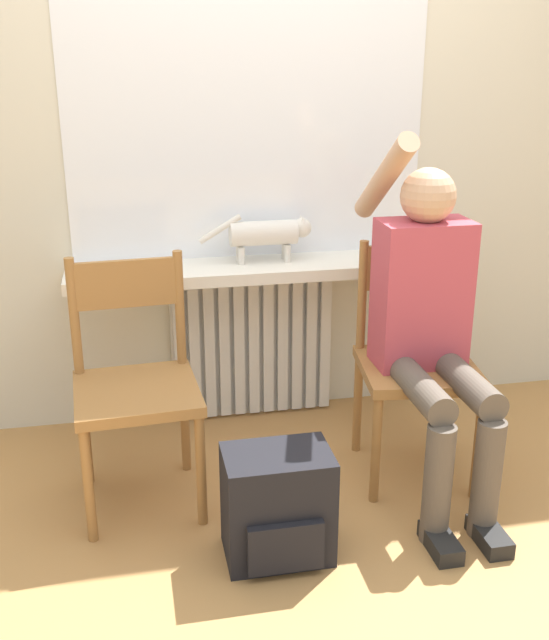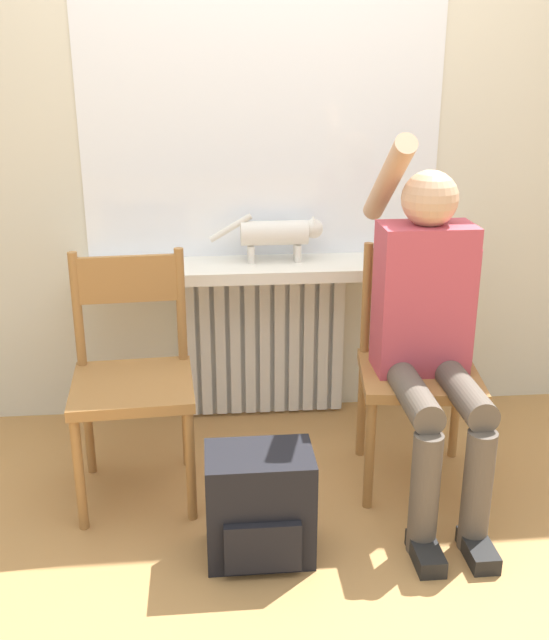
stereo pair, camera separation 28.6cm
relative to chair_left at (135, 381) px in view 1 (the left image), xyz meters
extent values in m
plane|color=#B27F47|center=(0.54, -0.53, -0.48)|extent=(12.00, 12.00, 0.00)
cube|color=beige|center=(0.54, 0.70, 0.87)|extent=(7.00, 0.06, 2.70)
cube|color=silver|center=(0.54, 0.63, -0.13)|extent=(0.74, 0.05, 0.70)
cube|color=silver|center=(0.20, 0.59, -0.13)|extent=(0.05, 0.03, 0.68)
cube|color=silver|center=(0.27, 0.59, -0.13)|extent=(0.05, 0.03, 0.68)
cube|color=silver|center=(0.34, 0.59, -0.13)|extent=(0.05, 0.03, 0.68)
cube|color=silver|center=(0.41, 0.59, -0.13)|extent=(0.05, 0.03, 0.68)
cube|color=silver|center=(0.47, 0.59, -0.13)|extent=(0.05, 0.03, 0.68)
cube|color=silver|center=(0.54, 0.59, -0.13)|extent=(0.05, 0.03, 0.68)
cube|color=silver|center=(0.61, 0.59, -0.13)|extent=(0.05, 0.03, 0.68)
cube|color=silver|center=(0.67, 0.59, -0.13)|extent=(0.05, 0.03, 0.68)
cube|color=silver|center=(0.74, 0.59, -0.13)|extent=(0.05, 0.03, 0.68)
cube|color=silver|center=(0.81, 0.59, -0.13)|extent=(0.05, 0.03, 0.68)
cube|color=silver|center=(0.88, 0.59, -0.13)|extent=(0.05, 0.03, 0.68)
cube|color=white|center=(0.54, 0.51, 0.25)|extent=(1.60, 0.31, 0.05)
cube|color=white|center=(0.54, 0.66, 0.88)|extent=(1.53, 0.01, 1.20)
cube|color=#9E6B38|center=(0.00, -0.04, -0.03)|extent=(0.46, 0.46, 0.04)
cylinder|color=#9E6B38|center=(-0.18, -0.25, -0.26)|extent=(0.04, 0.04, 0.43)
cylinder|color=#9E6B38|center=(0.21, -0.22, -0.26)|extent=(0.04, 0.04, 0.43)
cylinder|color=#9E6B38|center=(-0.20, 0.14, -0.26)|extent=(0.04, 0.04, 0.43)
cylinder|color=#9E6B38|center=(0.18, 0.16, -0.26)|extent=(0.04, 0.04, 0.43)
cylinder|color=#9E6B38|center=(-0.20, 0.14, 0.22)|extent=(0.04, 0.04, 0.45)
cylinder|color=#9E6B38|center=(0.18, 0.16, 0.22)|extent=(0.04, 0.04, 0.45)
cube|color=#9E6B38|center=(-0.01, 0.15, 0.33)|extent=(0.39, 0.05, 0.18)
cube|color=#9E6B38|center=(1.08, -0.04, -0.03)|extent=(0.49, 0.49, 0.04)
cylinder|color=#9E6B38|center=(0.86, -0.21, -0.26)|extent=(0.04, 0.04, 0.43)
cylinder|color=#9E6B38|center=(1.24, -0.26, -0.26)|extent=(0.04, 0.04, 0.43)
cylinder|color=#9E6B38|center=(0.91, 0.17, -0.26)|extent=(0.04, 0.04, 0.43)
cylinder|color=#9E6B38|center=(1.29, 0.12, -0.26)|extent=(0.04, 0.04, 0.43)
cylinder|color=#9E6B38|center=(0.91, 0.17, 0.22)|extent=(0.04, 0.04, 0.45)
cylinder|color=#9E6B38|center=(1.29, 0.12, 0.22)|extent=(0.04, 0.04, 0.45)
cube|color=#9E6B38|center=(1.10, 0.15, 0.33)|extent=(0.39, 0.07, 0.18)
cylinder|color=brown|center=(0.99, -0.25, 0.01)|extent=(0.11, 0.46, 0.11)
cylinder|color=brown|center=(1.17, -0.25, 0.01)|extent=(0.11, 0.46, 0.11)
cylinder|color=brown|center=(0.99, -0.48, -0.26)|extent=(0.10, 0.10, 0.44)
cylinder|color=brown|center=(1.17, -0.48, -0.26)|extent=(0.10, 0.10, 0.44)
cube|color=black|center=(0.99, -0.54, -0.45)|extent=(0.09, 0.20, 0.06)
cube|color=black|center=(1.17, -0.54, -0.45)|extent=(0.09, 0.20, 0.06)
cube|color=#B74251|center=(1.08, -0.02, 0.27)|extent=(0.34, 0.20, 0.56)
sphere|color=tan|center=(1.08, -0.02, 0.64)|extent=(0.20, 0.20, 0.20)
cylinder|color=tan|center=(0.96, 0.12, 0.69)|extent=(0.08, 0.50, 0.38)
cylinder|color=#B74251|center=(1.23, -0.06, 0.24)|extent=(0.08, 0.08, 0.45)
cylinder|color=silver|center=(0.58, 0.54, 0.40)|extent=(0.29, 0.10, 0.10)
sphere|color=silver|center=(0.75, 0.54, 0.42)|extent=(0.08, 0.08, 0.08)
cone|color=silver|center=(0.75, 0.52, 0.45)|extent=(0.03, 0.03, 0.03)
cone|color=silver|center=(0.75, 0.56, 0.45)|extent=(0.03, 0.03, 0.03)
cylinder|color=silver|center=(0.68, 0.52, 0.31)|extent=(0.03, 0.03, 0.07)
cylinder|color=silver|center=(0.68, 0.57, 0.31)|extent=(0.03, 0.03, 0.07)
cylinder|color=silver|center=(0.48, 0.52, 0.31)|extent=(0.03, 0.03, 0.07)
cylinder|color=silver|center=(0.48, 0.57, 0.31)|extent=(0.03, 0.03, 0.07)
cylinder|color=silver|center=(0.39, 0.54, 0.43)|extent=(0.19, 0.03, 0.12)
cube|color=black|center=(0.44, -0.45, -0.29)|extent=(0.35, 0.24, 0.38)
cube|color=black|center=(0.44, -0.58, -0.37)|extent=(0.25, 0.03, 0.17)
camera|label=1|loc=(0.01, -2.53, 1.13)|focal=42.00mm
camera|label=2|loc=(0.29, -2.58, 1.13)|focal=42.00mm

